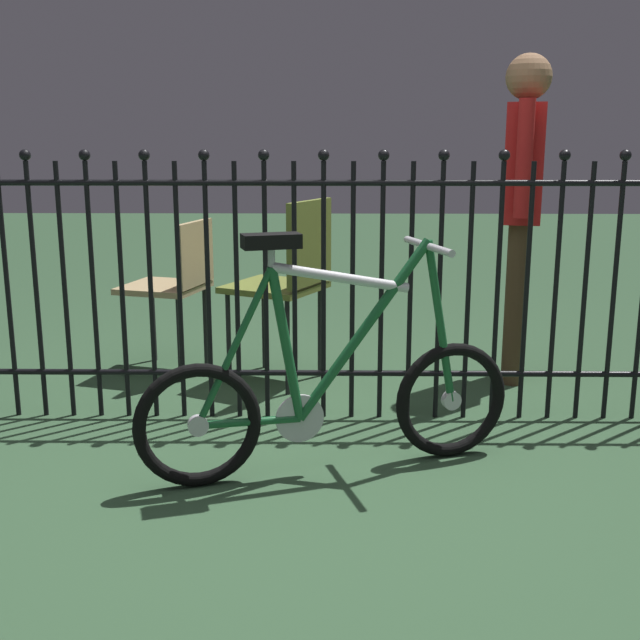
{
  "coord_description": "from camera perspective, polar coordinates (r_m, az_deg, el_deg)",
  "views": [
    {
      "loc": [
        0.08,
        -2.67,
        1.22
      ],
      "look_at": [
        0.04,
        0.2,
        0.55
      ],
      "focal_mm": 44.66,
      "sensor_mm": 36.0,
      "label": 1
    }
  ],
  "objects": [
    {
      "name": "chair_olive",
      "position": [
        3.9,
        -2.21,
        3.37
      ],
      "size": [
        0.56,
        0.56,
        0.92
      ],
      "color": "black",
      "rests_on": "ground"
    },
    {
      "name": "iron_fence",
      "position": [
        3.4,
        -1.21,
        2.85
      ],
      "size": [
        3.94,
        0.07,
        1.23
      ],
      "color": "black",
      "rests_on": "ground"
    },
    {
      "name": "bicycle",
      "position": [
        2.91,
        0.7,
        -5.23
      ],
      "size": [
        1.38,
        0.54,
        0.89
      ],
      "color": "black",
      "rests_on": "ground"
    },
    {
      "name": "chair_tan",
      "position": [
        4.16,
        -10.26,
        2.91
      ],
      "size": [
        0.48,
        0.48,
        0.8
      ],
      "color": "black",
      "rests_on": "ground"
    },
    {
      "name": "ground_plane",
      "position": [
        2.94,
        -0.85,
        -11.42
      ],
      "size": [
        20.0,
        20.0,
        0.0
      ],
      "primitive_type": "plane",
      "color": "#305033"
    },
    {
      "name": "person_visitor",
      "position": [
        4.04,
        14.29,
        8.89
      ],
      "size": [
        0.24,
        0.47,
        1.6
      ],
      "color": "#4C3823",
      "rests_on": "ground"
    }
  ]
}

